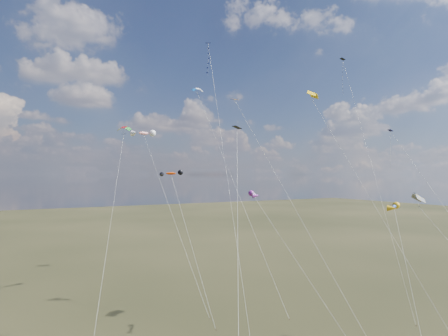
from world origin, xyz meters
TOP-DOWN VIEW (x-y plane):
  - diamond_black_high at (25.19, 19.68)m, footprint 9.85×21.13m
  - diamond_navy_tall at (-0.17, 21.79)m, footprint 6.93×22.91m
  - diamond_black_mid at (-8.12, 0.96)m, footprint 9.63×16.00m
  - diamond_navy_right at (22.87, 7.85)m, footprint 2.17×17.93m
  - diamond_orange_center at (2.28, 10.98)m, footprint 2.50×24.47m
  - parafoil_yellow at (7.25, 7.93)m, footprint 2.78×21.02m
  - parafoil_blue_white at (6.04, 38.97)m, footprint 2.66×30.38m
  - parafoil_striped at (12.06, -3.12)m, footprint 3.02×15.02m
  - parafoil_tricolor at (-10.71, 30.14)m, footprint 8.76×17.27m
  - novelty_orange_black at (-6.00, 22.52)m, footprint 3.05×12.59m
  - novelty_white_purple at (-1.58, 8.05)m, footprint 6.88×10.90m
  - novelty_redwhite_stripe at (-7.27, 31.08)m, footprint 5.22×17.61m
  - novelty_blue_yellow at (7.10, -3.88)m, footprint 6.55×8.73m

SIDE VIEW (x-z plane):
  - novelty_blue_yellow at x=7.10m, z-range 7.17..22.47m
  - novelty_white_purple at x=-1.58m, z-range 7.60..23.83m
  - parafoil_striped at x=12.06m, z-range 7.53..24.06m
  - diamond_black_mid at x=-8.12m, z-range 4.47..27.67m
  - novelty_orange_black at x=-6.00m, z-range 8.80..27.50m
  - diamond_orange_center at x=2.28m, z-range 5.79..34.65m
  - diamond_navy_right at x=22.87m, z-range 8.34..33.04m
  - novelty_redwhite_stripe at x=-7.27m, z-range 11.95..37.22m
  - parafoil_tricolor at x=-10.71m, z-range 12.19..38.02m
  - parafoil_yellow at x=7.25m, z-range 13.75..42.81m
  - diamond_navy_tall at x=-0.17m, z-range 13.75..51.97m
  - diamond_black_high at x=25.19m, z-range 13.90..52.67m
  - parafoil_blue_white at x=6.04m, z-range 16.74..51.98m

